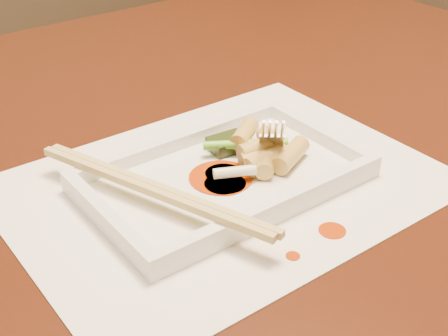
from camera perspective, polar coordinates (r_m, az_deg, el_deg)
table at (r=0.70m, az=-9.14°, el=-6.76°), size 1.40×0.90×0.75m
placemat at (r=0.60m, az=0.00°, el=-1.53°), size 0.40×0.30×0.00m
sauce_splatter_a at (r=0.55m, az=9.87°, el=-5.65°), size 0.02×0.02×0.00m
sauce_splatter_b at (r=0.51m, az=6.31°, el=-8.00°), size 0.01×0.01×0.00m
plate_base at (r=0.60m, az=0.00°, el=-1.15°), size 0.26×0.16×0.01m
plate_rim_far at (r=0.64m, az=-3.96°, el=2.53°), size 0.26×0.01×0.01m
plate_rim_near at (r=0.54m, az=4.70°, el=-3.54°), size 0.26×0.01×0.01m
plate_rim_left at (r=0.54m, az=-10.67°, el=-4.42°), size 0.01×0.14×0.01m
plate_rim_right at (r=0.66m, az=8.64°, el=3.14°), size 0.01×0.14×0.01m
veg_piece at (r=0.64m, az=0.36°, el=2.30°), size 0.04×0.03×0.01m
scallion_white at (r=0.58m, az=0.99°, el=-0.35°), size 0.04×0.03×0.01m
scallion_green at (r=0.62m, az=1.99°, el=2.21°), size 0.08×0.05×0.01m
chopstick_a at (r=0.55m, az=-6.90°, el=-2.02°), size 0.09×0.24×0.01m
chopstick_b at (r=0.55m, az=-6.18°, el=-1.75°), size 0.09×0.24×0.01m
fork at (r=0.61m, az=4.29°, el=7.91°), size 0.09×0.10×0.14m
sauce_blob_0 at (r=0.58m, az=0.10°, el=-1.46°), size 0.04×0.04×0.00m
sauce_blob_1 at (r=0.59m, az=-0.27°, el=-0.86°), size 0.06×0.06×0.00m
sauce_blob_2 at (r=0.60m, az=-0.03°, el=-0.52°), size 0.04×0.04×0.00m
rice_cake_0 at (r=0.60m, az=3.86°, el=0.73°), size 0.05×0.02×0.02m
rice_cake_1 at (r=0.61m, az=6.10°, el=1.18°), size 0.05×0.04×0.02m
rice_cake_2 at (r=0.61m, az=3.06°, el=1.77°), size 0.04×0.02×0.02m
rice_cake_3 at (r=0.61m, az=3.25°, el=1.39°), size 0.04×0.04×0.02m
rice_cake_4 at (r=0.63m, az=4.30°, el=2.21°), size 0.04×0.05×0.02m
rice_cake_5 at (r=0.63m, az=1.88°, el=3.15°), size 0.05×0.04×0.02m
rice_cake_6 at (r=0.60m, az=3.75°, el=0.88°), size 0.05×0.03×0.02m
rice_cake_7 at (r=0.60m, az=3.67°, el=0.67°), size 0.04×0.04×0.02m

